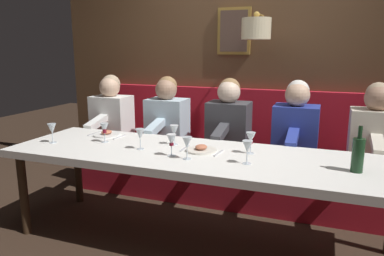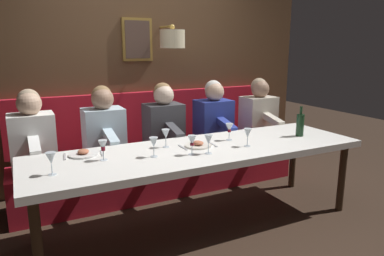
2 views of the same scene
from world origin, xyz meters
name	(u,v)px [view 2 (image 2 of 2)]	position (x,y,z in m)	size (l,w,h in m)	color
ground_plane	(201,225)	(0.00, 0.00, 0.00)	(12.00, 12.00, 0.00)	#332319
dining_table	(202,154)	(0.00, 0.00, 0.68)	(0.90, 2.99, 0.74)	silver
banquette_bench	(164,172)	(0.89, 0.00, 0.23)	(0.52, 3.19, 0.45)	red
back_wall_panel	(145,68)	(1.46, 0.00, 1.36)	(0.59, 4.39, 2.90)	brown
diner_nearest	(259,112)	(0.88, -1.28, 0.82)	(0.60, 0.40, 0.79)	beige
diner_near	(214,117)	(0.88, -0.63, 0.82)	(0.60, 0.40, 0.79)	#283893
diner_middle	(164,122)	(0.88, 0.00, 0.82)	(0.60, 0.40, 0.79)	#3D3D42
diner_far	(104,128)	(0.88, 0.66, 0.82)	(0.60, 0.40, 0.79)	silver
diner_farthest	(32,135)	(0.88, 1.32, 0.82)	(0.60, 0.40, 0.79)	white
place_setting_0	(198,145)	(0.06, 0.00, 0.75)	(0.24, 0.31, 0.05)	silver
place_setting_1	(83,154)	(0.25, 0.97, 0.75)	(0.24, 0.33, 0.05)	white
wine_glass_0	(192,141)	(-0.13, 0.16, 0.86)	(0.07, 0.07, 0.16)	silver
wine_glass_1	(229,128)	(0.13, -0.37, 0.86)	(0.07, 0.07, 0.16)	silver
wine_glass_2	(248,134)	(-0.13, -0.40, 0.86)	(0.07, 0.07, 0.16)	silver
wine_glass_3	(154,143)	(-0.05, 0.47, 0.86)	(0.07, 0.07, 0.16)	silver
wine_glass_4	(208,140)	(-0.17, 0.03, 0.86)	(0.07, 0.07, 0.16)	silver
wine_glass_5	(51,159)	(-0.13, 1.25, 0.86)	(0.07, 0.07, 0.16)	silver
wine_glass_6	(103,146)	(0.04, 0.85, 0.86)	(0.07, 0.07, 0.16)	silver
wine_glass_7	(166,134)	(0.17, 0.27, 0.86)	(0.07, 0.07, 0.16)	silver
wine_bottle	(300,125)	(-0.05, -1.09, 0.86)	(0.08, 0.08, 0.30)	#19381E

